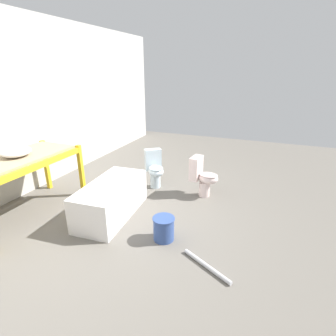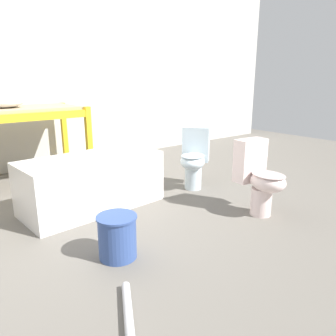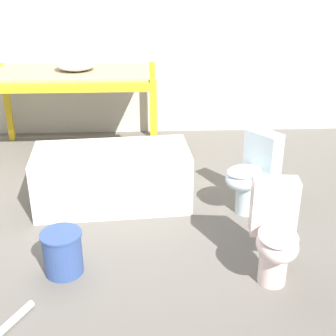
# 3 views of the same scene
# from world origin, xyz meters

# --- Properties ---
(ground_plane) EXTENTS (12.00, 12.00, 0.00)m
(ground_plane) POSITION_xyz_m (0.00, 0.00, 0.00)
(ground_plane) COLOR #666059
(warehouse_wall_rear) EXTENTS (10.80, 0.08, 3.20)m
(warehouse_wall_rear) POSITION_xyz_m (0.00, 1.96, 1.60)
(warehouse_wall_rear) COLOR beige
(warehouse_wall_rear) RESTS_ON ground_plane
(shelving_rack) EXTENTS (1.87, 0.91, 0.98)m
(shelving_rack) POSITION_xyz_m (-0.29, 1.28, 0.84)
(shelving_rack) COLOR gold
(shelving_rack) RESTS_ON ground_plane
(sink_basin) EXTENTS (0.44, 0.40, 0.23)m
(sink_basin) POSITION_xyz_m (-0.24, 1.30, 1.05)
(sink_basin) COLOR white
(sink_basin) RESTS_ON shelving_rack
(bathtub_main) EXTENTS (1.47, 0.75, 0.55)m
(bathtub_main) POSITION_xyz_m (0.21, -0.04, 0.32)
(bathtub_main) COLOR white
(bathtub_main) RESTS_ON ground_plane
(toilet_near) EXTENTS (0.36, 0.53, 0.74)m
(toilet_near) POSITION_xyz_m (1.44, -1.22, 0.38)
(toilet_near) COLOR silver
(toilet_near) RESTS_ON ground_plane
(toilet_far) EXTENTS (0.59, 0.56, 0.74)m
(toilet_far) POSITION_xyz_m (1.48, -0.23, 0.38)
(toilet_far) COLOR silver
(toilet_far) RESTS_ON ground_plane
(bucket_white) EXTENTS (0.31, 0.31, 0.34)m
(bucket_white) POSITION_xyz_m (-0.10, -1.08, 0.18)
(bucket_white) COLOR #334C8C
(bucket_white) RESTS_ON ground_plane
(loose_pipe) EXTENTS (0.39, 0.66, 0.05)m
(loose_pipe) POSITION_xyz_m (-0.43, -1.78, 0.03)
(loose_pipe) COLOR #B7B7BC
(loose_pipe) RESTS_ON ground_plane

